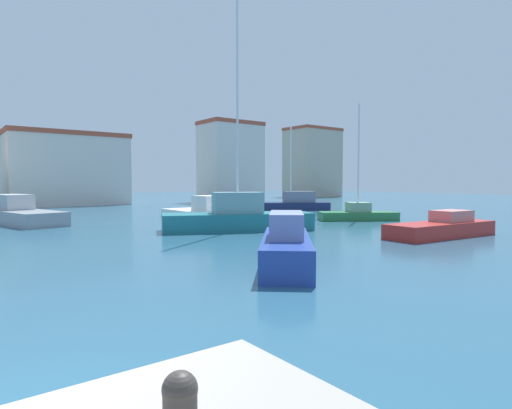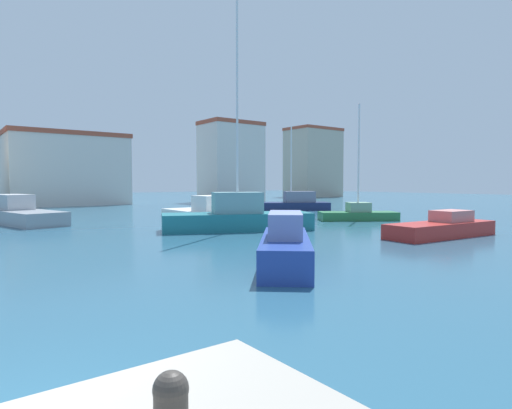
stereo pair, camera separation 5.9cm
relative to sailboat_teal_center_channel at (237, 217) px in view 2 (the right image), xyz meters
The scene contains 11 objects.
water 6.52m from the sailboat_teal_center_channel, 67.98° to the left, with size 160.00×160.00×0.00m, color #285670.
sailboat_teal_center_channel is the anchor object (origin of this frame).
sailboat_navy_distant_north 17.19m from the sailboat_teal_center_channel, 37.94° to the left, with size 7.18×5.60×7.70m.
motorboat_grey_far_left 14.62m from the sailboat_teal_center_channel, 127.11° to the left, with size 4.38×8.92×1.80m.
sailboat_green_behind_lamppost 9.97m from the sailboat_teal_center_channel, ahead, with size 5.30×4.33×7.84m.
motorboat_blue_outer_mooring 9.83m from the sailboat_teal_center_channel, 115.87° to the right, with size 4.71×5.11×1.66m.
motorboat_white_mid_harbor 7.56m from the sailboat_teal_center_channel, 74.00° to the left, with size 2.64×8.34×1.67m.
motorboat_red_distant_east 10.18m from the sailboat_teal_center_channel, 52.30° to the right, with size 6.29×2.30×1.23m.
waterfront_apartments 33.52m from the sailboat_teal_center_channel, 91.55° to the left, with size 12.62×8.64×8.12m.
harbor_office 34.22m from the sailboat_teal_center_channel, 56.85° to the left, with size 7.68×5.30×10.55m.
yacht_club 54.51m from the sailboat_teal_center_channel, 41.07° to the left, with size 8.99×6.44×12.14m.
Camera 2 is at (-0.31, -4.72, 2.58)m, focal length 29.83 mm.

